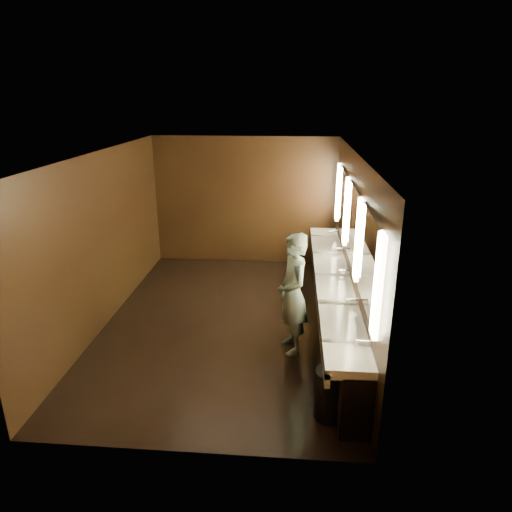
# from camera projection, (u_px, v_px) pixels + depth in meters

# --- Properties ---
(floor) EXTENTS (6.00, 6.00, 0.00)m
(floor) POSITION_uv_depth(u_px,v_px,m) (227.00, 321.00, 7.73)
(floor) COLOR black
(floor) RESTS_ON ground
(ceiling) EXTENTS (4.00, 6.00, 0.02)m
(ceiling) POSITION_uv_depth(u_px,v_px,m) (223.00, 154.00, 6.78)
(ceiling) COLOR #2D2D2B
(ceiling) RESTS_ON wall_back
(wall_back) EXTENTS (4.00, 0.02, 2.80)m
(wall_back) POSITION_uv_depth(u_px,v_px,m) (245.00, 201.00, 10.07)
(wall_back) COLOR black
(wall_back) RESTS_ON floor
(wall_front) EXTENTS (4.00, 0.02, 2.80)m
(wall_front) POSITION_uv_depth(u_px,v_px,m) (180.00, 338.00, 4.44)
(wall_front) COLOR black
(wall_front) RESTS_ON floor
(wall_left) EXTENTS (0.02, 6.00, 2.80)m
(wall_left) POSITION_uv_depth(u_px,v_px,m) (103.00, 240.00, 7.41)
(wall_left) COLOR black
(wall_left) RESTS_ON floor
(wall_right) EXTENTS (0.02, 6.00, 2.80)m
(wall_right) POSITION_uv_depth(u_px,v_px,m) (352.00, 246.00, 7.10)
(wall_right) COLOR black
(wall_right) RESTS_ON floor
(sink_counter) EXTENTS (0.55, 5.40, 1.01)m
(sink_counter) POSITION_uv_depth(u_px,v_px,m) (335.00, 298.00, 7.42)
(sink_counter) COLOR black
(sink_counter) RESTS_ON floor
(mirror_band) EXTENTS (0.06, 5.03, 1.15)m
(mirror_band) POSITION_uv_depth(u_px,v_px,m) (352.00, 224.00, 6.98)
(mirror_band) COLOR #FFEFB8
(mirror_band) RESTS_ON wall_right
(person) EXTENTS (0.61, 0.76, 1.82)m
(person) POSITION_uv_depth(u_px,v_px,m) (293.00, 294.00, 6.59)
(person) COLOR #82BEC3
(person) RESTS_ON floor
(trash_bin) EXTENTS (0.52, 0.52, 0.62)m
(trash_bin) POSITION_uv_depth(u_px,v_px,m) (331.00, 394.00, 5.37)
(trash_bin) COLOR black
(trash_bin) RESTS_ON floor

